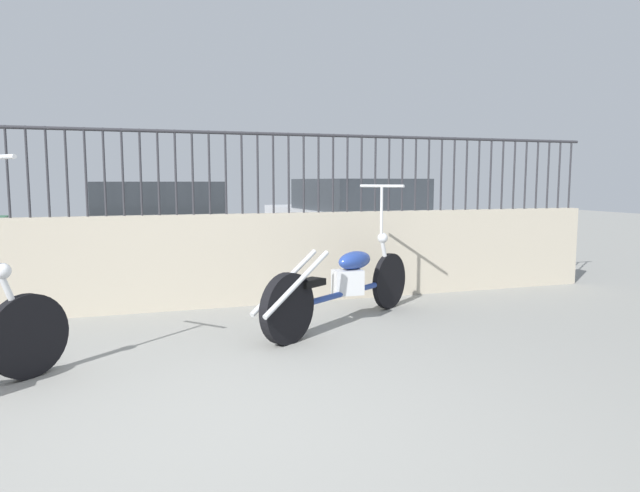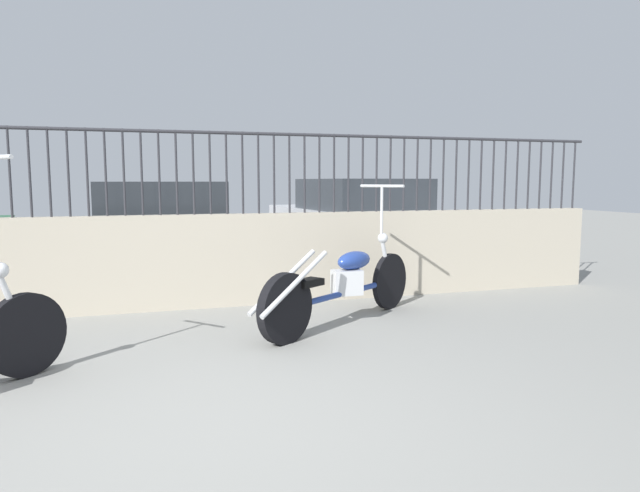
# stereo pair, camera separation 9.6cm
# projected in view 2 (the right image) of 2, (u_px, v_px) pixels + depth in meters

# --- Properties ---
(ground_plane) EXTENTS (40.00, 40.00, 0.00)m
(ground_plane) POSITION_uv_depth(u_px,v_px,m) (199.00, 430.00, 3.15)
(ground_plane) COLOR gray
(low_wall) EXTENTS (10.52, 0.18, 1.02)m
(low_wall) POSITION_uv_depth(u_px,v_px,m) (171.00, 262.00, 6.09)
(low_wall) COLOR #B2A893
(low_wall) RESTS_ON ground_plane
(fence_railing) EXTENTS (10.52, 0.04, 0.89)m
(fence_railing) POSITION_uv_depth(u_px,v_px,m) (167.00, 160.00, 5.96)
(fence_railing) COLOR #2D2D33
(fence_railing) RESTS_ON low_wall
(motorcycle_blue) EXTENTS (2.01, 1.43, 1.34)m
(motorcycle_blue) POSITION_uv_depth(u_px,v_px,m) (338.00, 285.00, 5.39)
(motorcycle_blue) COLOR black
(motorcycle_blue) RESTS_ON ground_plane
(car_black) EXTENTS (1.86, 4.17, 1.37)m
(car_black) POSITION_uv_depth(u_px,v_px,m) (161.00, 228.00, 8.33)
(car_black) COLOR black
(car_black) RESTS_ON ground_plane
(car_silver) EXTENTS (2.12, 4.51, 1.41)m
(car_silver) POSITION_uv_depth(u_px,v_px,m) (357.00, 220.00, 9.76)
(car_silver) COLOR black
(car_silver) RESTS_ON ground_plane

